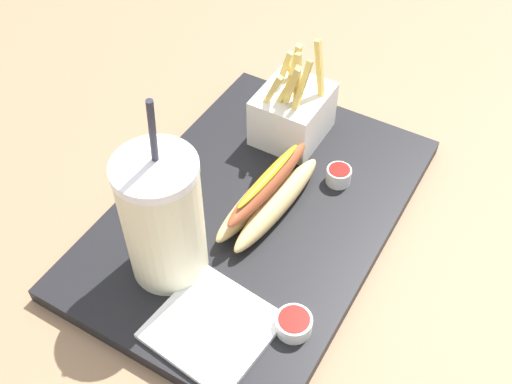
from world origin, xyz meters
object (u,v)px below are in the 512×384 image
at_px(hot_dog_1, 268,194).
at_px(napkin_stack, 213,327).
at_px(fries_basket, 293,112).
at_px(soda_cup, 163,219).
at_px(ketchup_cup_2, 339,175).
at_px(ketchup_cup_1, 294,323).

distance_m(hot_dog_1, napkin_stack, 0.18).
bearing_deg(fries_basket, soda_cup, 176.73).
bearing_deg(napkin_stack, soda_cup, 62.40).
distance_m(hot_dog_1, ketchup_cup_2, 0.10).
relative_size(soda_cup, hot_dog_1, 1.30).
xyz_separation_m(soda_cup, ketchup_cup_2, (0.21, -0.11, -0.07)).
bearing_deg(fries_basket, ketchup_cup_1, -151.59).
xyz_separation_m(ketchup_cup_2, napkin_stack, (-0.26, 0.02, -0.01)).
relative_size(hot_dog_1, napkin_stack, 1.54).
distance_m(fries_basket, ketchup_cup_1, 0.30).
xyz_separation_m(ketchup_cup_1, ketchup_cup_2, (0.22, 0.05, 0.00)).
bearing_deg(ketchup_cup_1, ketchup_cup_2, 13.06).
bearing_deg(soda_cup, fries_basket, -3.27).
bearing_deg(hot_dog_1, ketchup_cup_2, -33.58).
height_order(soda_cup, fries_basket, soda_cup).
bearing_deg(ketchup_cup_1, soda_cup, 89.05).
height_order(hot_dog_1, ketchup_cup_1, hot_dog_1).
bearing_deg(ketchup_cup_2, fries_basket, 62.21).
xyz_separation_m(hot_dog_1, napkin_stack, (-0.18, -0.03, -0.02)).
bearing_deg(napkin_stack, ketchup_cup_1, -59.84).
relative_size(ketchup_cup_2, napkin_stack, 0.27).
bearing_deg(hot_dog_1, ketchup_cup_1, -141.48).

